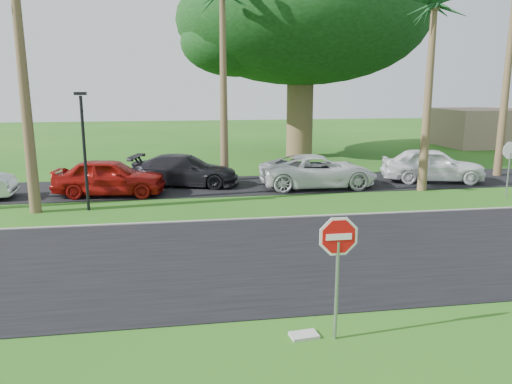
{
  "coord_description": "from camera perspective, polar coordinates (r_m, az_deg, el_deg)",
  "views": [
    {
      "loc": [
        -2.47,
        -11.64,
        4.89
      ],
      "look_at": [
        -0.18,
        2.57,
        1.8
      ],
      "focal_mm": 35.0,
      "sensor_mm": 36.0,
      "label": 1
    }
  ],
  "objects": [
    {
      "name": "car_dark",
      "position": [
        24.87,
        -8.12,
        2.44
      ],
      "size": [
        5.64,
        3.42,
        1.53
      ],
      "primitive_type": "imported",
      "rotation": [
        0.0,
        0.0,
        1.31
      ],
      "color": "black",
      "rests_on": "ground"
    },
    {
      "name": "car_pickup",
      "position": [
        27.21,
        19.54,
        2.91
      ],
      "size": [
        5.42,
        3.17,
        1.73
      ],
      "primitive_type": "imported",
      "rotation": [
        0.0,
        0.0,
        1.34
      ],
      "color": "white",
      "rests_on": "ground"
    },
    {
      "name": "road",
      "position": [
        14.7,
        1.05,
        -7.28
      ],
      "size": [
        120.0,
        8.0,
        0.02
      ],
      "primitive_type": "cube",
      "color": "black",
      "rests_on": "ground"
    },
    {
      "name": "curb",
      "position": [
        18.51,
        -1.17,
        -3.11
      ],
      "size": [
        120.0,
        0.12,
        0.06
      ],
      "primitive_type": "cube",
      "color": "gray",
      "rests_on": "ground"
    },
    {
      "name": "stop_sign_near",
      "position": [
        9.66,
        9.34,
        -6.88
      ],
      "size": [
        1.05,
        0.07,
        2.62
      ],
      "color": "gray",
      "rests_on": "ground"
    },
    {
      "name": "palm_right_near",
      "position": [
        24.72,
        19.72,
        19.12
      ],
      "size": [
        5.0,
        5.0,
        9.5
      ],
      "color": "brown",
      "rests_on": "ground"
    },
    {
      "name": "streetlight_right",
      "position": [
        20.57,
        -19.06,
        5.21
      ],
      "size": [
        0.45,
        0.25,
        4.64
      ],
      "color": "black",
      "rests_on": "ground"
    },
    {
      "name": "utility_slab",
      "position": [
        10.34,
        5.51,
        -15.98
      ],
      "size": [
        0.59,
        0.41,
        0.06
      ],
      "primitive_type": "cube",
      "rotation": [
        0.0,
        0.0,
        0.11
      ],
      "color": "#A9AAA2",
      "rests_on": "ground"
    },
    {
      "name": "canopy_tree",
      "position": [
        34.93,
        5.21,
        18.74
      ],
      "size": [
        16.5,
        16.5,
        13.12
      ],
      "color": "brown",
      "rests_on": "ground"
    },
    {
      "name": "stop_sign_far",
      "position": [
        24.6,
        27.03,
        3.51
      ],
      "size": [
        1.05,
        0.07,
        2.62
      ],
      "rotation": [
        0.0,
        0.0,
        3.14
      ],
      "color": "gray",
      "rests_on": "ground"
    },
    {
      "name": "ground",
      "position": [
        12.87,
        2.65,
        -10.24
      ],
      "size": [
        120.0,
        120.0,
        0.0
      ],
      "primitive_type": "plane",
      "color": "#1D5415",
      "rests_on": "ground"
    },
    {
      "name": "car_red",
      "position": [
        23.35,
        -16.39,
        1.62
      ],
      "size": [
        5.11,
        2.55,
        1.67
      ],
      "primitive_type": "imported",
      "rotation": [
        0.0,
        0.0,
        1.45
      ],
      "color": "maroon",
      "rests_on": "ground"
    },
    {
      "name": "parking_strip",
      "position": [
        24.75,
        -3.25,
        0.72
      ],
      "size": [
        120.0,
        5.0,
        0.02
      ],
      "primitive_type": "cube",
      "color": "black",
      "rests_on": "ground"
    },
    {
      "name": "car_minivan",
      "position": [
        24.42,
        7.11,
        2.35
      ],
      "size": [
        5.7,
        2.69,
        1.58
      ],
      "primitive_type": "imported",
      "rotation": [
        0.0,
        0.0,
        1.56
      ],
      "color": "silver",
      "rests_on": "ground"
    },
    {
      "name": "building_far",
      "position": [
        46.14,
        26.07,
        6.68
      ],
      "size": [
        10.0,
        6.0,
        3.0
      ],
      "primitive_type": "cube",
      "color": "gray",
      "rests_on": "ground"
    }
  ]
}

